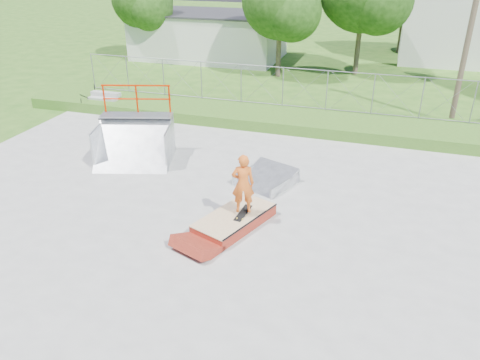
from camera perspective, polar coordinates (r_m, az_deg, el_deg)
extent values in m
plane|color=#2B5919|center=(13.10, -5.43, -6.30)|extent=(120.00, 120.00, 0.00)
cube|color=gray|center=(13.09, -5.43, -6.23)|extent=(20.00, 16.00, 0.04)
cube|color=#2B5919|center=(21.22, 4.51, 7.58)|extent=(24.00, 3.00, 0.50)
cube|color=maroon|center=(13.22, -0.67, -4.97)|extent=(1.96, 2.70, 0.34)
cube|color=tan|center=(13.13, -0.67, -4.29)|extent=(1.98, 2.72, 0.02)
cube|color=black|center=(13.09, 0.35, -4.08)|extent=(0.34, 0.82, 0.13)
imported|color=orange|center=(12.68, 0.36, -0.76)|extent=(0.72, 0.59, 1.71)
cube|color=silver|center=(34.89, -3.74, 17.13)|extent=(10.00, 6.00, 3.00)
cube|color=silver|center=(36.65, 25.74, 16.76)|extent=(8.00, 6.00, 5.00)
cylinder|color=#4E3E31|center=(22.50, 26.23, 16.01)|extent=(0.24, 0.24, 8.00)
cylinder|color=#4E3E31|center=(29.41, 4.70, 14.83)|extent=(0.30, 0.30, 2.45)
sphere|color=#16350E|center=(28.95, 4.94, 21.02)|extent=(4.48, 4.48, 4.48)
sphere|color=#16350E|center=(28.29, 6.38, 19.69)|extent=(3.36, 3.36, 3.36)
cylinder|color=#4E3E31|center=(30.68, 14.11, 14.97)|extent=(0.30, 0.30, 2.80)
sphere|color=#16350E|center=(29.59, 16.62, 20.20)|extent=(3.84, 3.84, 3.84)
cylinder|color=#4E3E31|center=(34.83, -11.36, 16.07)|extent=(0.30, 0.30, 2.27)
sphere|color=#16350E|center=(33.67, -10.94, 19.97)|extent=(3.12, 3.12, 3.12)
cylinder|color=#4E3E31|center=(38.56, 18.95, 16.04)|extent=(0.30, 0.30, 2.10)
sphere|color=#16350E|center=(37.82, 20.60, 19.09)|extent=(2.88, 2.88, 2.88)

